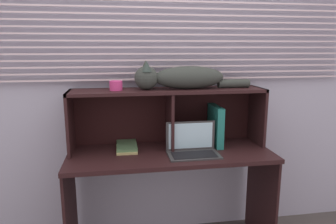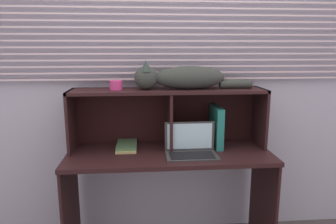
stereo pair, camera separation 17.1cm
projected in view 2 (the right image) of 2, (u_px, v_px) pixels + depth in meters
back_panel_with_blinds at (166, 80)px, 2.43m from camera, size 4.40×0.08×2.50m
desk at (169, 172)px, 2.25m from camera, size 1.45×0.55×0.78m
hutch_shelf_unit at (168, 106)px, 2.30m from camera, size 1.41×0.30×0.44m
cat at (181, 77)px, 2.23m from camera, size 0.86×0.18×0.21m
laptop at (191, 148)px, 2.16m from camera, size 0.36×0.21×0.22m
binder_upright at (216, 126)px, 2.33m from camera, size 0.05×0.27×0.30m
book_stack at (127, 146)px, 2.30m from camera, size 0.15×0.27×0.04m
small_basket at (116, 85)px, 2.20m from camera, size 0.09×0.09×0.07m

